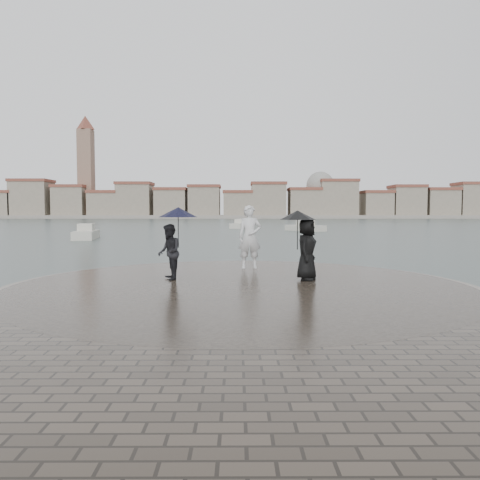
{
  "coord_description": "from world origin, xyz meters",
  "views": [
    {
      "loc": [
        -0.07,
        -8.8,
        2.26
      ],
      "look_at": [
        0.0,
        4.8,
        1.45
      ],
      "focal_mm": 35.0,
      "sensor_mm": 36.0,
      "label": 1
    }
  ],
  "objects": [
    {
      "name": "visitor_right",
      "position": [
        1.8,
        4.21,
        1.47
      ],
      "size": [
        1.17,
        1.11,
        1.95
      ],
      "color": "black",
      "rests_on": "quay_tip"
    },
    {
      "name": "far_skyline",
      "position": [
        -6.29,
        160.71,
        5.61
      ],
      "size": [
        260.0,
        20.0,
        37.0
      ],
      "color": "gray",
      "rests_on": "ground"
    },
    {
      "name": "visitor_left",
      "position": [
        -1.91,
        4.3,
        1.51
      ],
      "size": [
        1.19,
        1.11,
        2.04
      ],
      "color": "black",
      "rests_on": "quay_tip"
    },
    {
      "name": "statue",
      "position": [
        0.34,
        6.94,
        1.43
      ],
      "size": [
        0.81,
        0.56,
        2.13
      ],
      "primitive_type": "imported",
      "rotation": [
        0.0,
        0.0,
        0.06
      ],
      "color": "silver",
      "rests_on": "quay_tip"
    },
    {
      "name": "quay_tip",
      "position": [
        0.0,
        3.5,
        0.18
      ],
      "size": [
        11.9,
        11.9,
        0.36
      ],
      "primitive_type": "cylinder",
      "color": "#2D261E",
      "rests_on": "ground"
    },
    {
      "name": "ground",
      "position": [
        0.0,
        0.0,
        0.0
      ],
      "size": [
        400.0,
        400.0,
        0.0
      ],
      "primitive_type": "plane",
      "color": "#2B3835",
      "rests_on": "ground"
    },
    {
      "name": "kerb_ring",
      "position": [
        0.0,
        3.5,
        0.16
      ],
      "size": [
        12.5,
        12.5,
        0.32
      ],
      "primitive_type": "cylinder",
      "color": "gray",
      "rests_on": "ground"
    },
    {
      "name": "boats",
      "position": [
        -1.48,
        45.1,
        0.38
      ],
      "size": [
        24.48,
        32.44,
        1.5
      ],
      "color": "beige",
      "rests_on": "ground"
    }
  ]
}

